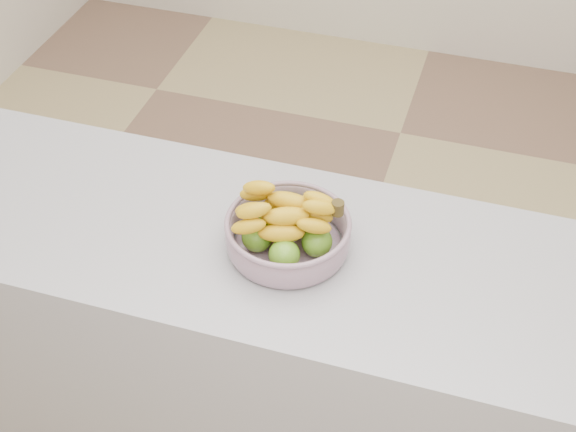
{
  "coord_description": "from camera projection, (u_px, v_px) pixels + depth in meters",
  "views": [
    {
      "loc": [
        0.39,
        -1.8,
        2.23
      ],
      "look_at": [
        -0.01,
        -0.51,
        1.0
      ],
      "focal_mm": 50.0,
      "sensor_mm": 36.0,
      "label": 1
    }
  ],
  "objects": [
    {
      "name": "fruit_bowl",
      "position": [
        288.0,
        231.0,
        1.85
      ],
      "size": [
        0.29,
        0.29,
        0.15
      ],
      "rotation": [
        0.0,
        0.0,
        0.19
      ],
      "color": "#9FACBF",
      "rests_on": "counter"
    },
    {
      "name": "ground",
      "position": [
        332.0,
        331.0,
        2.85
      ],
      "size": [
        4.0,
        4.0,
        0.0
      ],
      "primitive_type": "plane",
      "color": "tan",
      "rests_on": "ground"
    },
    {
      "name": "counter",
      "position": [
        290.0,
        365.0,
        2.19
      ],
      "size": [
        2.0,
        0.6,
        0.9
      ],
      "primitive_type": "cube",
      "color": "#9D9CA4",
      "rests_on": "ground"
    }
  ]
}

